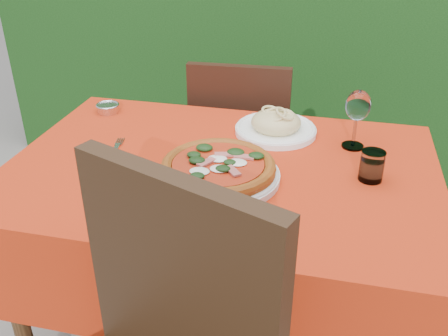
% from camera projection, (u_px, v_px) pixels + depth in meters
% --- Properties ---
extents(hedge, '(3.20, 0.55, 1.78)m').
position_uv_depth(hedge, '(287.00, 5.00, 2.71)').
color(hedge, black).
rests_on(hedge, ground).
extents(dining_table, '(1.26, 0.86, 0.75)m').
position_uv_depth(dining_table, '(221.00, 208.00, 1.55)').
color(dining_table, '#4A2E17').
rests_on(dining_table, ground).
extents(chair_far, '(0.42, 0.42, 0.89)m').
position_uv_depth(chair_far, '(241.00, 145.00, 2.13)').
color(chair_far, black).
rests_on(chair_far, ground).
extents(pizza_plate, '(0.37, 0.37, 0.07)m').
position_uv_depth(pizza_plate, '(218.00, 169.00, 1.39)').
color(pizza_plate, silver).
rests_on(pizza_plate, dining_table).
extents(pasta_plate, '(0.27, 0.27, 0.08)m').
position_uv_depth(pasta_plate, '(276.00, 125.00, 1.66)').
color(pasta_plate, white).
rests_on(pasta_plate, dining_table).
extents(water_glass, '(0.07, 0.07, 0.09)m').
position_uv_depth(water_glass, '(372.00, 167.00, 1.38)').
color(water_glass, silver).
rests_on(water_glass, dining_table).
extents(wine_glass, '(0.08, 0.08, 0.19)m').
position_uv_depth(wine_glass, '(358.00, 108.00, 1.51)').
color(wine_glass, silver).
rests_on(wine_glass, dining_table).
extents(fork, '(0.06, 0.21, 0.01)m').
position_uv_depth(fork, '(112.00, 155.00, 1.52)').
color(fork, '#B3B3BA').
rests_on(fork, dining_table).
extents(steel_ramekin, '(0.08, 0.08, 0.03)m').
position_uv_depth(steel_ramekin, '(108.00, 109.00, 1.82)').
color(steel_ramekin, silver).
rests_on(steel_ramekin, dining_table).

